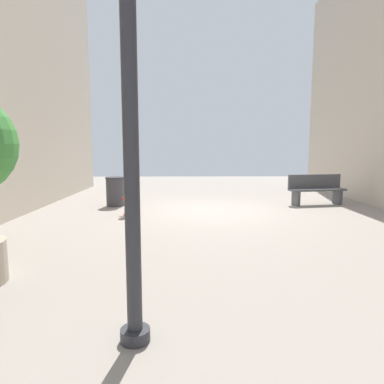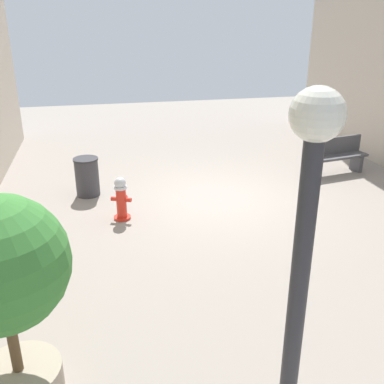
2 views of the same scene
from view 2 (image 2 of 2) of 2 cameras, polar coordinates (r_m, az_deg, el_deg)
ground_plane at (r=10.38m, az=3.15°, el=-0.76°), size 23.40×23.40×0.00m
fire_hydrant at (r=9.30m, az=-9.01°, el=-0.78°), size 0.43×0.41×0.91m
bench_near at (r=12.34m, az=17.63°, el=4.49°), size 1.85×0.73×0.95m
planter_tree at (r=4.75m, az=-22.99°, el=-10.93°), size 1.35×1.35×2.52m
street_lamp at (r=3.39m, az=13.59°, el=-10.39°), size 0.36×0.36×3.63m
trash_bin at (r=10.65m, az=-13.22°, el=1.91°), size 0.57×0.57×0.90m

